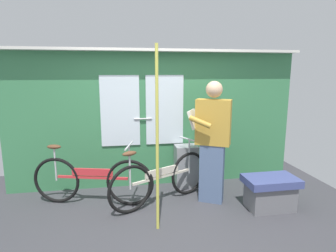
{
  "coord_description": "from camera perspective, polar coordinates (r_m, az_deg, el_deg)",
  "views": [
    {
      "loc": [
        -0.58,
        -3.25,
        1.84
      ],
      "look_at": [
        0.11,
        0.63,
        1.09
      ],
      "focal_mm": 30.47,
      "sensor_mm": 36.0,
      "label": 1
    }
  ],
  "objects": [
    {
      "name": "ground_plane",
      "position": [
        3.79,
        0.08,
        -18.58
      ],
      "size": [
        5.62,
        4.08,
        0.04
      ],
      "primitive_type": "cube",
      "color": "#38383D"
    },
    {
      "name": "train_door_wall",
      "position": [
        4.58,
        -2.7,
        1.99
      ],
      "size": [
        4.62,
        0.28,
        2.18
      ],
      "color": "#387A4C",
      "rests_on": "ground_plane"
    },
    {
      "name": "bicycle_near_door",
      "position": [
        4.18,
        -14.95,
        -10.37
      ],
      "size": [
        1.67,
        0.59,
        0.88
      ],
      "rotation": [
        0.0,
        0.0,
        -0.26
      ],
      "color": "black",
      "rests_on": "ground_plane"
    },
    {
      "name": "bicycle_leaning_behind",
      "position": [
        4.08,
        -1.36,
        -10.57
      ],
      "size": [
        1.51,
        0.82,
        0.87
      ],
      "rotation": [
        0.0,
        0.0,
        0.46
      ],
      "color": "black",
      "rests_on": "ground_plane"
    },
    {
      "name": "passenger_reading_newspaper",
      "position": [
        4.02,
        8.81,
        -2.71
      ],
      "size": [
        0.63,
        0.58,
        1.72
      ],
      "rotation": [
        0.0,
        0.0,
        2.65
      ],
      "color": "slate",
      "rests_on": "ground_plane"
    },
    {
      "name": "trash_bin_by_wall",
      "position": [
        4.65,
        3.61,
        -8.02
      ],
      "size": [
        0.35,
        0.28,
        0.69
      ],
      "primitive_type": "cube",
      "color": "gray",
      "rests_on": "ground_plane"
    },
    {
      "name": "handrail_pole",
      "position": [
        3.21,
        -2.17,
        -3.09
      ],
      "size": [
        0.04,
        0.04,
        2.14
      ],
      "primitive_type": "cylinder",
      "color": "#C6C14C",
      "rests_on": "ground_plane"
    },
    {
      "name": "bench_seat_corner",
      "position": [
        4.19,
        19.74,
        -12.31
      ],
      "size": [
        0.7,
        0.44,
        0.45
      ],
      "color": "#3D477F",
      "rests_on": "ground_plane"
    }
  ]
}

